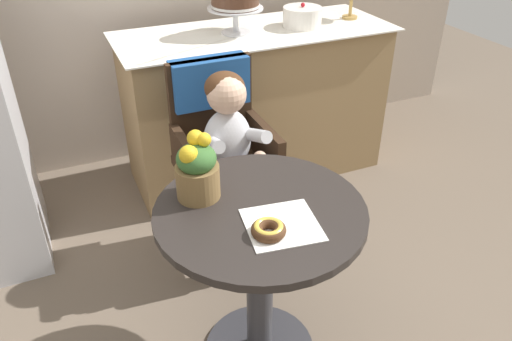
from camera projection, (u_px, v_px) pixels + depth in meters
The scene contains 8 objects.
cafe_table at pixel (260, 256), 1.78m from camera, with size 0.72×0.72×0.72m.
wicker_chair at pixel (218, 130), 2.32m from camera, with size 0.42×0.45×0.95m.
seated_child at pixel (230, 137), 2.18m from camera, with size 0.27×0.32×0.73m.
paper_napkin at pixel (282, 225), 1.59m from camera, with size 0.23×0.23×0.00m, color white.
donut_front at pixel (269, 229), 1.54m from camera, with size 0.11×0.11×0.04m.
flower_vase at pixel (197, 169), 1.67m from camera, with size 0.15×0.15×0.24m.
display_counter at pixel (256, 104), 3.01m from camera, with size 1.56×0.62×0.90m.
round_layer_cake at pixel (302, 17), 2.81m from camera, with size 0.22×0.22×0.13m.
Camera 1 is at (-0.55, -1.23, 1.71)m, focal length 35.07 mm.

